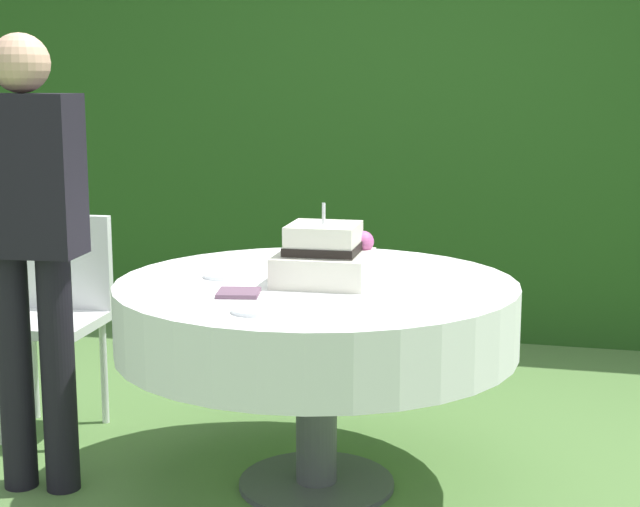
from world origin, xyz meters
name	(u,v)px	position (x,y,z in m)	size (l,w,h in m)	color
ground_plane	(317,485)	(0.00, 0.00, 0.00)	(20.00, 20.00, 0.00)	#547A3D
foliage_hedge	(418,114)	(0.00, 2.45, 1.25)	(5.58, 0.65, 2.50)	#234C19
cake_table	(316,316)	(0.00, 0.00, 0.63)	(1.40, 1.40, 0.75)	#4C4C51
wedding_cake	(325,256)	(0.03, -0.01, 0.85)	(0.33, 0.33, 0.28)	silver
serving_plate_near	(223,276)	(-0.34, -0.02, 0.76)	(0.14, 0.14, 0.01)	white
serving_plate_far	(254,310)	(-0.07, -0.49, 0.76)	(0.14, 0.14, 0.01)	white
napkin_stack	(239,293)	(-0.19, -0.27, 0.76)	(0.13, 0.13, 0.01)	#6B4C60
garden_chair	(57,302)	(-1.19, 0.33, 0.54)	(0.42, 0.42, 0.89)	white
standing_person	(29,232)	(-0.95, -0.25, 0.93)	(0.38, 0.23, 1.60)	black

